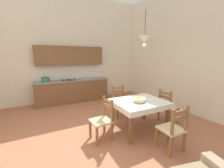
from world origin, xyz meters
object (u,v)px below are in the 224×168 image
Objects in this scene: dining_chair_tv_side at (102,120)px; fruit_bowl at (139,100)px; dining_chair_camera_side at (173,129)px; pendant_lamp at (145,39)px; dining_table at (139,106)px; kitchen_cabinetry at (72,81)px; dining_chair_kitchen_side at (120,102)px; dining_chair_window_side at (168,107)px.

dining_chair_tv_side is 0.99m from fruit_bowl.
dining_chair_camera_side is 1.16× the size of pendant_lamp.
dining_table is 0.99m from dining_chair_tv_side.
kitchen_cabinetry is 3.03× the size of dining_chair_kitchen_side.
dining_chair_tv_side is at bearing -90.49° from kitchen_cabinetry.
dining_chair_camera_side is at bearing -75.98° from kitchen_cabinetry.
dining_chair_tv_side and dining_chair_kitchen_side have the same top height.
dining_chair_kitchen_side is 2.02m from pendant_lamp.
pendant_lamp reaches higher than dining_chair_kitchen_side.
pendant_lamp reaches higher than dining_chair_window_side.
dining_chair_camera_side is at bearing -90.53° from pendant_lamp.
dining_table is 1.55× the size of pendant_lamp.
fruit_bowl is at bearing -176.83° from dining_chair_window_side.
dining_chair_camera_side is 1.44m from dining_chair_tv_side.
dining_chair_kitchen_side is at bearing -65.03° from kitchen_cabinetry.
kitchen_cabinetry is at bearing 121.99° from dining_chair_window_side.
dining_chair_kitchen_side is at bearing 42.91° from dining_chair_tv_side.
kitchen_cabinetry is 3.68m from dining_chair_window_side.
dining_table is 4.16× the size of fruit_bowl.
kitchen_cabinetry reaches higher than dining_table.
pendant_lamp is (0.08, -0.01, 1.57)m from dining_table.
fruit_bowl is (0.91, -0.11, 0.37)m from dining_chair_tv_side.
kitchen_cabinetry is 3.03× the size of dining_chair_window_side.
dining_chair_window_side is 3.10× the size of fruit_bowl.
kitchen_cabinetry is 3.03× the size of dining_chair_camera_side.
fruit_bowl is at bearing -95.42° from dining_chair_kitchen_side.
dining_chair_tv_side is at bearing 177.39° from dining_table.
dining_chair_camera_side is at bearing -81.86° from fruit_bowl.
dining_chair_kitchen_side is (-0.03, 1.94, 0.00)m from dining_chair_camera_side.
dining_chair_camera_side is 1.00× the size of dining_chair_kitchen_side.
pendant_lamp reaches higher than dining_chair_tv_side.
dining_chair_window_side and dining_chair_kitchen_side have the same top height.
kitchen_cabinetry is 3.28m from fruit_bowl.
fruit_bowl is (0.88, -3.16, -0.04)m from kitchen_cabinetry.
dining_chair_camera_side is (0.07, -0.95, -0.18)m from dining_table.
dining_chair_tv_side is (-0.03, -3.05, -0.41)m from kitchen_cabinetry.
dining_chair_window_side reaches higher than dining_table.
dining_chair_kitchen_side is 3.10× the size of fruit_bowl.
dining_chair_window_side is at bearing -46.07° from dining_chair_kitchen_side.
pendant_lamp is at bearing -2.95° from dining_chair_tv_side.
pendant_lamp is at bearing -87.94° from dining_chair_kitchen_side.
fruit_bowl is (-0.06, -0.07, 0.19)m from dining_table.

